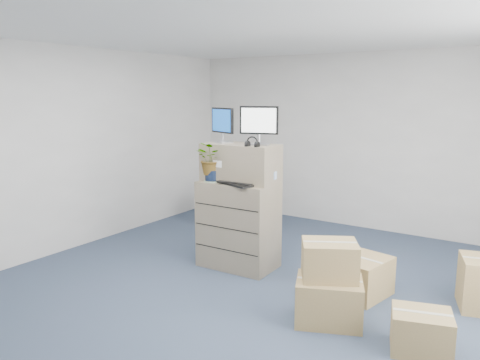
% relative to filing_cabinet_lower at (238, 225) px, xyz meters
% --- Properties ---
extents(ground, '(7.00, 7.00, 0.00)m').
position_rel_filing_cabinet_lower_xyz_m(ground, '(0.64, -0.92, -0.54)').
color(ground, '#263445').
rests_on(ground, ground).
extents(wall_back, '(6.00, 0.02, 2.80)m').
position_rel_filing_cabinet_lower_xyz_m(wall_back, '(0.64, 2.59, 0.86)').
color(wall_back, '#B8B5AF').
rests_on(wall_back, ground).
extents(filing_cabinet_lower, '(0.94, 0.59, 1.08)m').
position_rel_filing_cabinet_lower_xyz_m(filing_cabinet_lower, '(0.00, 0.00, 0.00)').
color(filing_cabinet_lower, '#84775B').
rests_on(filing_cabinet_lower, ground).
extents(filing_cabinet_upper, '(0.94, 0.49, 0.46)m').
position_rel_filing_cabinet_lower_xyz_m(filing_cabinet_upper, '(-0.00, 0.05, 0.77)').
color(filing_cabinet_upper, '#84775B').
rests_on(filing_cabinet_upper, filing_cabinet_lower).
extents(monitor_left, '(0.42, 0.24, 0.43)m').
position_rel_filing_cabinet_lower_xyz_m(monitor_left, '(-0.28, 0.06, 1.25)').
color(monitor_left, '#99999E').
rests_on(monitor_left, filing_cabinet_upper).
extents(monitor_right, '(0.45, 0.24, 0.46)m').
position_rel_filing_cabinet_lower_xyz_m(monitor_right, '(0.24, 0.08, 1.26)').
color(monitor_right, '#99999E').
rests_on(monitor_right, filing_cabinet_upper).
extents(headphones, '(0.16, 0.02, 0.16)m').
position_rel_filing_cabinet_lower_xyz_m(headphones, '(0.28, -0.13, 1.05)').
color(headphones, black).
rests_on(headphones, filing_cabinet_upper).
extents(keyboard, '(0.55, 0.35, 0.03)m').
position_rel_filing_cabinet_lower_xyz_m(keyboard, '(0.07, -0.16, 0.56)').
color(keyboard, black).
rests_on(keyboard, filing_cabinet_lower).
extents(mouse, '(0.11, 0.08, 0.03)m').
position_rel_filing_cabinet_lower_xyz_m(mouse, '(0.37, -0.09, 0.56)').
color(mouse, silver).
rests_on(mouse, filing_cabinet_lower).
extents(water_bottle, '(0.08, 0.08, 0.29)m').
position_rel_filing_cabinet_lower_xyz_m(water_bottle, '(0.11, 0.07, 0.69)').
color(water_bottle, gray).
rests_on(water_bottle, filing_cabinet_lower).
extents(phone_dock, '(0.06, 0.05, 0.13)m').
position_rel_filing_cabinet_lower_xyz_m(phone_dock, '(-0.01, 0.05, 0.59)').
color(phone_dock, silver).
rests_on(phone_dock, filing_cabinet_lower).
extents(external_drive, '(0.23, 0.19, 0.06)m').
position_rel_filing_cabinet_lower_xyz_m(external_drive, '(0.31, 0.15, 0.57)').
color(external_drive, black).
rests_on(external_drive, filing_cabinet_lower).
extents(tissue_box, '(0.27, 0.17, 0.09)m').
position_rel_filing_cabinet_lower_xyz_m(tissue_box, '(0.34, 0.10, 0.65)').
color(tissue_box, '#3D78CF').
rests_on(tissue_box, external_drive).
extents(potted_plant, '(0.47, 0.49, 0.40)m').
position_rel_filing_cabinet_lower_xyz_m(potted_plant, '(-0.28, -0.16, 0.77)').
color(potted_plant, '#8FA786').
rests_on(potted_plant, filing_cabinet_lower).
extents(office_chair, '(0.91, 0.88, 0.73)m').
position_rel_filing_cabinet_lower_xyz_m(office_chair, '(-1.03, 1.53, -0.18)').
color(office_chair, '#5B5A5F').
rests_on(office_chair, ground).
extents(cardboard_boxes, '(2.14, 1.84, 0.78)m').
position_rel_filing_cabinet_lower_xyz_m(cardboard_boxes, '(2.04, -0.20, -0.27)').
color(cardboard_boxes, olive).
rests_on(cardboard_boxes, ground).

